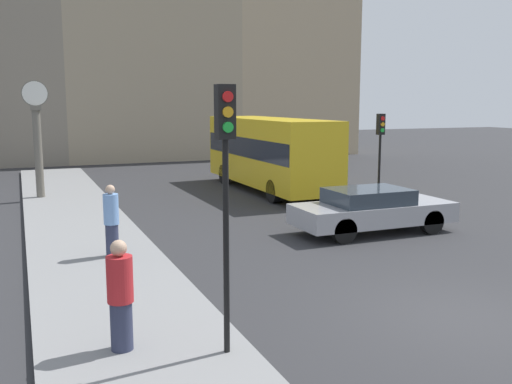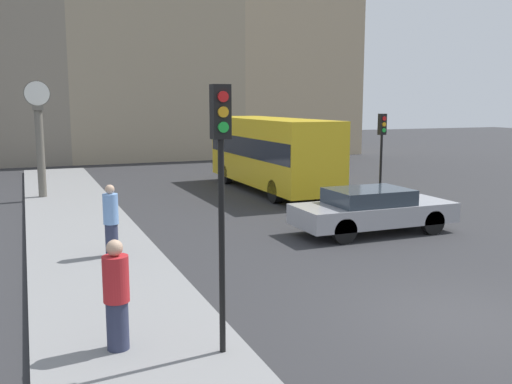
% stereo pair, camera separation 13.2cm
% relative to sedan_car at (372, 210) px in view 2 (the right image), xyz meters
% --- Properties ---
extents(ground_plane, '(120.00, 120.00, 0.00)m').
position_rel_sedan_car_xyz_m(ground_plane, '(-2.37, -6.27, -0.70)').
color(ground_plane, '#2D2D30').
extents(sidewalk_corner, '(3.11, 27.64, 0.15)m').
position_rel_sedan_car_xyz_m(sidewalk_corner, '(-7.92, 5.55, -0.62)').
color(sidewalk_corner, gray).
rests_on(sidewalk_corner, ground_plane).
extents(building_row, '(32.08, 5.00, 17.01)m').
position_rel_sedan_car_xyz_m(building_row, '(-2.04, 24.55, 7.40)').
color(building_row, gray).
rests_on(building_row, ground_plane).
extents(sedan_car, '(4.79, 1.86, 1.32)m').
position_rel_sedan_car_xyz_m(sedan_car, '(0.00, 0.00, 0.00)').
color(sedan_car, '#9E9EA3').
rests_on(sedan_car, ground_plane).
extents(bus_distant, '(2.37, 9.05, 3.13)m').
position_rel_sedan_car_xyz_m(bus_distant, '(0.43, 8.48, 1.08)').
color(bus_distant, gold).
rests_on(bus_distant, ground_plane).
extents(traffic_light_near, '(0.26, 0.24, 3.93)m').
position_rel_sedan_car_xyz_m(traffic_light_near, '(-6.80, -6.33, 2.25)').
color(traffic_light_near, black).
rests_on(traffic_light_near, sidewalk_corner).
extents(traffic_light_far, '(0.26, 0.24, 3.41)m').
position_rel_sedan_car_xyz_m(traffic_light_far, '(2.69, 3.55, 1.76)').
color(traffic_light_far, black).
rests_on(traffic_light_far, ground_plane).
extents(street_clock, '(0.99, 0.40, 4.50)m').
position_rel_sedan_car_xyz_m(street_clock, '(-8.81, 9.65, 1.71)').
color(street_clock, '#666056').
rests_on(street_clock, sidewalk_corner).
extents(pedestrian_blue_stripe, '(0.36, 0.36, 1.74)m').
position_rel_sedan_car_xyz_m(pedestrian_blue_stripe, '(-7.55, -0.23, 0.32)').
color(pedestrian_blue_stripe, '#2D334C').
rests_on(pedestrian_blue_stripe, sidewalk_corner).
extents(pedestrian_red_top, '(0.39, 0.39, 1.69)m').
position_rel_sedan_car_xyz_m(pedestrian_red_top, '(-8.23, -5.64, 0.29)').
color(pedestrian_red_top, '#2D334C').
rests_on(pedestrian_red_top, sidewalk_corner).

